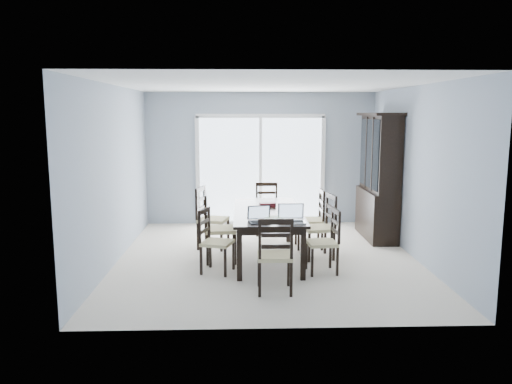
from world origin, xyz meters
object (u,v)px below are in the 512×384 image
china_hutch (379,178)px  chair_right_far (315,212)px  dining_table (267,215)px  chair_right_near (328,234)px  cell_phone (264,224)px  chair_end_near (275,247)px  hot_tub (220,195)px  chair_end_far (267,203)px  laptop_dark (261,219)px  chair_left_near (211,234)px  chair_right_mid (324,219)px  game_box (267,205)px  chair_left_far (207,211)px  laptop_silver (292,218)px  chair_left_mid (214,220)px

china_hutch → chair_right_far: size_ratio=1.98×
dining_table → chair_right_far: 1.03m
chair_right_near → cell_phone: (-0.91, -0.30, 0.21)m
chair_end_near → hot_tub: 4.93m
chair_right_far → chair_end_near: 2.28m
chair_end_far → chair_right_far: bearing=126.4°
chair_right_near → cell_phone: bearing=102.6°
chair_right_far → chair_right_near: bearing=179.4°
chair_right_near → laptop_dark: (-0.94, -0.18, 0.26)m
chair_left_near → china_hutch: bearing=141.0°
chair_right_mid → chair_end_near: bearing=141.4°
china_hutch → game_box: size_ratio=8.94×
china_hutch → chair_right_mid: (-1.16, -1.22, -0.47)m
dining_table → chair_right_mid: (0.86, 0.03, -0.07)m
china_hutch → game_box: (-2.01, -0.97, -0.29)m
china_hutch → chair_left_near: 3.43m
chair_right_near → chair_end_near: size_ratio=0.93×
chair_right_near → laptop_dark: chair_right_near is taller
dining_table → hot_tub: bearing=104.2°
cell_phone → game_box: size_ratio=0.43×
dining_table → cell_phone: cell_phone is taller
chair_right_near → hot_tub: size_ratio=0.60×
chair_end_far → dining_table: bearing=88.2°
china_hutch → laptop_dark: (-2.15, -2.11, -0.27)m
dining_table → chair_right_far: (0.81, 0.62, -0.08)m
dining_table → chair_end_near: (0.01, -1.51, -0.08)m
chair_left_far → laptop_silver: size_ratio=3.25×
chair_right_far → chair_end_near: size_ratio=1.00×
dining_table → chair_end_far: chair_end_far is taller
chair_right_mid → chair_end_far: size_ratio=1.06×
dining_table → chair_right_near: size_ratio=2.13×
chair_left_near → laptop_silver: 1.15m
china_hutch → chair_right_mid: size_ratio=1.94×
chair_left_far → chair_right_mid: size_ratio=1.02×
chair_end_far → hot_tub: size_ratio=0.63×
chair_end_far → hot_tub: (-0.92, 1.69, -0.14)m
laptop_dark → cell_phone: laptop_dark is taller
chair_left_far → hot_tub: 2.67m
laptop_silver → china_hutch: bearing=49.9°
china_hutch → chair_right_far: 1.45m
chair_left_near → chair_left_mid: (0.01, 0.50, 0.08)m
chair_left_mid → chair_right_far: 1.77m
laptop_dark → laptop_silver: size_ratio=0.98×
chair_end_far → chair_left_far: bearing=44.4°
chair_left_mid → laptop_dark: chair_left_mid is taller
dining_table → chair_right_mid: 0.87m
chair_right_far → hot_tub: (-1.66, 2.72, -0.16)m
dining_table → chair_right_near: 1.06m
dining_table → cell_phone: 0.99m
game_box → hot_tub: bearing=105.7°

